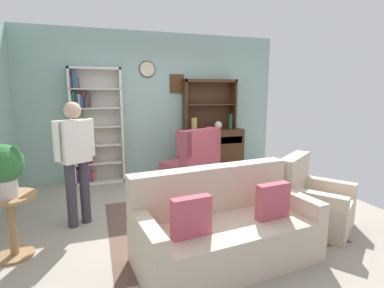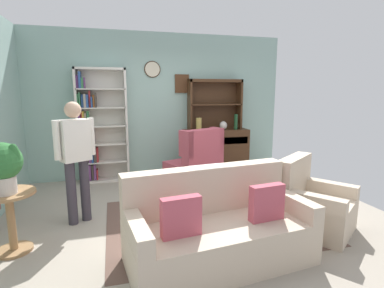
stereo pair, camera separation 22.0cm
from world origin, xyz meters
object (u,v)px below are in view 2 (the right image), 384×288
(bookshelf, at_px, (98,128))
(book_stack, at_px, (192,187))
(sideboard_hutch, at_px, (215,97))
(wingback_chair, at_px, (196,165))
(vase_tall, at_px, (199,124))
(coffee_table, at_px, (192,195))
(couch_floral, at_px, (218,230))
(potted_plant_large, at_px, (2,164))
(plant_stand, at_px, (11,215))
(armchair_floral, at_px, (313,207))
(bottle_wine, at_px, (236,122))
(person_reading, at_px, (76,154))
(vase_round, at_px, (223,125))
(sideboard, at_px, (216,149))

(bookshelf, relative_size, book_stack, 9.79)
(sideboard_hutch, distance_m, wingback_chair, 1.56)
(vase_tall, distance_m, coffee_table, 2.21)
(couch_floral, bearing_deg, coffee_table, 90.56)
(bookshelf, height_order, wingback_chair, bookshelf)
(wingback_chair, distance_m, potted_plant_large, 3.05)
(vase_tall, relative_size, book_stack, 1.17)
(plant_stand, xyz_separation_m, coffee_table, (2.03, 0.25, -0.05))
(bookshelf, distance_m, armchair_floral, 3.86)
(bottle_wine, xyz_separation_m, couch_floral, (-1.45, -2.93, -0.76))
(person_reading, bearing_deg, armchair_floral, -19.26)
(armchair_floral, relative_size, book_stack, 5.00)
(vase_tall, height_order, book_stack, vase_tall)
(bookshelf, relative_size, vase_round, 12.35)
(armchair_floral, bearing_deg, wingback_chair, 114.68)
(couch_floral, xyz_separation_m, person_reading, (-1.43, 1.30, 0.59))
(vase_round, bearing_deg, person_reading, -147.66)
(potted_plant_large, bearing_deg, vase_tall, 40.15)
(potted_plant_large, bearing_deg, wingback_chair, 34.01)
(sideboard, relative_size, couch_floral, 0.69)
(bookshelf, height_order, vase_tall, bookshelf)
(sideboard_hutch, height_order, potted_plant_large, sideboard_hutch)
(person_reading, relative_size, book_stack, 7.27)
(armchair_floral, distance_m, wingback_chair, 2.20)
(potted_plant_large, relative_size, coffee_table, 0.66)
(bookshelf, xyz_separation_m, vase_round, (2.42, -0.15, -0.01))
(person_reading, bearing_deg, vase_round, 32.34)
(person_reading, height_order, coffee_table, person_reading)
(wingback_chair, bearing_deg, sideboard, 48.13)
(armchair_floral, height_order, potted_plant_large, potted_plant_large)
(bottle_wine, xyz_separation_m, armchair_floral, (-0.10, -2.61, -0.78))
(bottle_wine, xyz_separation_m, wingback_chair, (-1.02, -0.61, -0.69))
(vase_tall, xyz_separation_m, vase_round, (0.52, 0.01, -0.04))
(person_reading, bearing_deg, sideboard_hutch, 36.39)
(couch_floral, height_order, coffee_table, couch_floral)
(bottle_wine, bearing_deg, sideboard, 167.11)
(armchair_floral, bearing_deg, person_reading, 160.74)
(bookshelf, height_order, armchair_floral, bookshelf)
(vase_round, distance_m, person_reading, 3.10)
(potted_plant_large, bearing_deg, bookshelf, 71.62)
(potted_plant_large, bearing_deg, plant_stand, 84.47)
(bottle_wine, distance_m, plant_stand, 4.20)
(couch_floral, height_order, book_stack, couch_floral)
(plant_stand, distance_m, book_stack, 2.03)
(sideboard, height_order, coffee_table, sideboard)
(bookshelf, bearing_deg, vase_round, -3.54)
(wingback_chair, bearing_deg, book_stack, -107.89)
(bookshelf, distance_m, sideboard, 2.34)
(couch_floral, bearing_deg, person_reading, 137.85)
(coffee_table, height_order, book_stack, book_stack)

